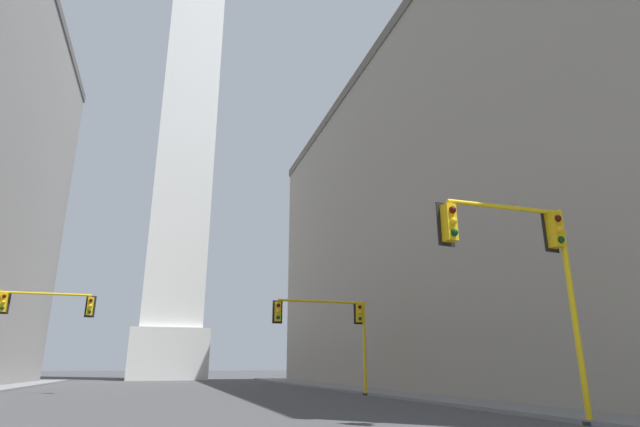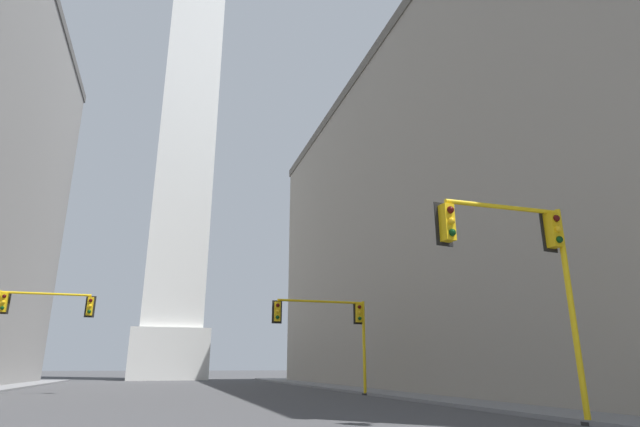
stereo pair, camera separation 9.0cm
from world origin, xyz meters
The scene contains 6 objects.
sidewalk_right centered at (13.00, 23.31, 0.07)m, with size 5.00×77.70×0.15m, color slate.
building_right centered at (23.62, 29.55, 12.97)m, with size 21.46×52.25×25.93m.
obelisk centered at (0.00, 64.75, 33.19)m, with size 9.27×9.27×69.34m.
traffic_light_near_right centered at (9.22, 9.26, 4.84)m, with size 4.56×0.53×6.38m.
traffic_light_mid_left centered at (-8.70, 30.97, 4.53)m, with size 5.48×0.51×5.91m.
traffic_light_mid_right centered at (8.52, 25.53, 4.13)m, with size 5.79×0.52×5.38m.
Camera 1 is at (-1.19, -2.97, 1.60)m, focal length 28.00 mm.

